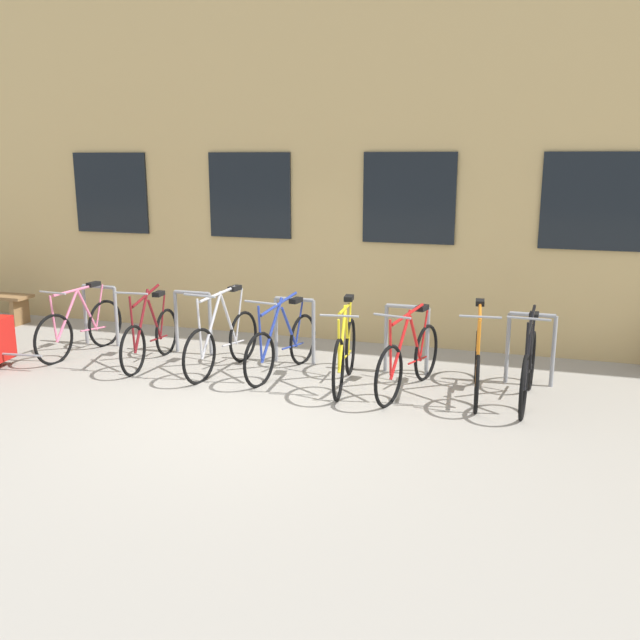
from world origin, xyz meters
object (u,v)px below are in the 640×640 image
at_px(bicycle_pink, 81,328).
at_px(bicycle_red, 409,360).
at_px(bicycle_blue, 282,345).
at_px(bicycle_orange, 477,363).
at_px(bicycle_black, 528,368).
at_px(bicycle_maroon, 150,337).
at_px(bicycle_yellow, 345,354).
at_px(bicycle_silver, 222,341).

bearing_deg(bicycle_pink, bicycle_red, -2.29).
distance_m(bicycle_blue, bicycle_orange, 2.41).
relative_size(bicycle_orange, bicycle_black, 0.98).
distance_m(bicycle_maroon, bicycle_black, 4.80).
bearing_deg(bicycle_orange, bicycle_black, -7.36).
bearing_deg(bicycle_yellow, bicycle_red, 0.13).
bearing_deg(bicycle_red, bicycle_black, 2.17).
bearing_deg(bicycle_silver, bicycle_maroon, 179.85).
height_order(bicycle_maroon, bicycle_orange, bicycle_maroon).
relative_size(bicycle_blue, bicycle_yellow, 1.02).
relative_size(bicycle_blue, bicycle_pink, 1.03).
bearing_deg(bicycle_silver, bicycle_pink, 176.94).
bearing_deg(bicycle_orange, bicycle_red, -170.91).
bearing_deg(bicycle_orange, bicycle_silver, -178.98).
height_order(bicycle_black, bicycle_red, bicycle_black).
relative_size(bicycle_yellow, bicycle_pink, 1.01).
bearing_deg(bicycle_orange, bicycle_maroon, -179.27).
relative_size(bicycle_blue, bicycle_orange, 1.01).
xyz_separation_m(bicycle_yellow, bicycle_orange, (1.54, 0.13, -0.01)).
bearing_deg(bicycle_maroon, bicycle_orange, 0.73).
relative_size(bicycle_orange, bicycle_silver, 1.00).
bearing_deg(bicycle_maroon, bicycle_blue, 3.67).
xyz_separation_m(bicycle_blue, bicycle_maroon, (-1.82, -0.12, -0.01)).
bearing_deg(bicycle_blue, bicycle_pink, -179.98).
bearing_deg(bicycle_yellow, bicycle_black, 1.42).
relative_size(bicycle_maroon, bicycle_black, 0.93).
bearing_deg(bicycle_black, bicycle_silver, 179.75).
xyz_separation_m(bicycle_blue, bicycle_pink, (-2.99, -0.00, 0.00)).
height_order(bicycle_yellow, bicycle_pink, bicycle_yellow).
height_order(bicycle_silver, bicycle_red, bicycle_silver).
bearing_deg(bicycle_red, bicycle_yellow, -179.87).
relative_size(bicycle_maroon, bicycle_pink, 0.97).
bearing_deg(bicycle_black, bicycle_blue, 177.39).
distance_m(bicycle_pink, bicycle_silver, 2.22).
height_order(bicycle_yellow, bicycle_silver, bicycle_silver).
xyz_separation_m(bicycle_blue, bicycle_yellow, (0.87, -0.19, 0.02)).
height_order(bicycle_yellow, bicycle_maroon, bicycle_maroon).
distance_m(bicycle_pink, bicycle_red, 4.64).
xyz_separation_m(bicycle_yellow, bicycle_pink, (-3.86, 0.19, -0.01)).
distance_m(bicycle_yellow, bicycle_red, 0.77).
bearing_deg(bicycle_pink, bicycle_blue, 0.02).
bearing_deg(bicycle_black, bicycle_maroon, 179.77).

